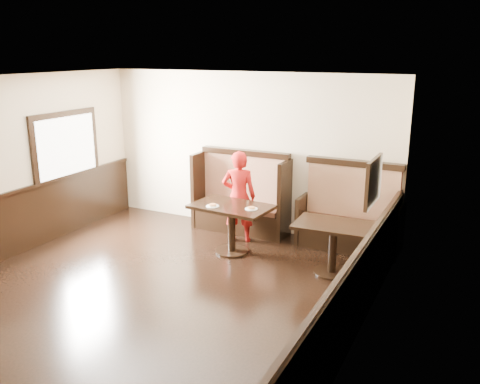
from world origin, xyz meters
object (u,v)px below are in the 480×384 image
Objects in this scene: booth_main at (242,202)px; table_main at (232,216)px; booth_neighbor at (349,220)px; table_neighbor at (333,236)px; child at (239,197)px.

table_main is at bearing -72.58° from booth_main.
booth_neighbor is (1.95, -0.00, -0.05)m from booth_main.
booth_main is 1.34× the size of table_main.
booth_main is at bearing 148.41° from table_neighbor.
booth_main reaches higher than table_neighbor.
child is (-1.81, 0.59, 0.21)m from table_neighbor.
table_neighbor is at bearing 141.75° from child.
child is (-1.76, -0.51, 0.30)m from booth_neighbor.
table_main is (0.32, -1.03, 0.08)m from booth_main.
booth_main and booth_neighbor have the same top height.
child is (-0.13, 0.53, 0.17)m from table_main.
booth_main is 1.95m from booth_neighbor.
booth_neighbor reaches higher than table_neighbor.
child is at bearing 159.08° from table_neighbor.
table_main is at bearing 174.92° from table_neighbor.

